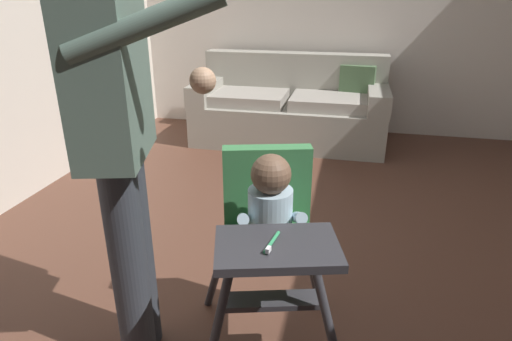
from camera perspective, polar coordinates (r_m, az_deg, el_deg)
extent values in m
cube|color=brown|center=(2.58, 5.78, -12.98)|extent=(5.84, 6.99, 0.10)
cube|color=silver|center=(4.83, 10.90, 20.90)|extent=(5.04, 0.06, 2.68)
cube|color=#99968A|center=(4.46, 4.35, 6.26)|extent=(1.89, 0.84, 0.40)
cube|color=#99968A|center=(4.69, 5.13, 12.42)|extent=(1.89, 0.22, 0.46)
cube|color=#99968A|center=(4.59, -6.33, 10.50)|extent=(0.20, 0.84, 0.20)
cube|color=#99968A|center=(4.35, 15.80, 9.14)|extent=(0.20, 0.84, 0.20)
cube|color=#A09990|center=(4.43, -0.88, 9.59)|extent=(0.73, 0.60, 0.11)
cube|color=#A09990|center=(4.31, 9.70, 8.93)|extent=(0.73, 0.60, 0.11)
cube|color=#4C6B47|center=(4.52, 13.15, 11.18)|extent=(0.35, 0.15, 0.34)
cylinder|color=#323236|center=(1.74, -5.50, -21.22)|extent=(0.13, 0.20, 0.50)
cylinder|color=#323236|center=(1.77, 9.86, -20.51)|extent=(0.20, 0.13, 0.50)
cylinder|color=#323236|center=(2.08, -5.04, -12.81)|extent=(0.20, 0.13, 0.50)
cylinder|color=#323236|center=(2.11, 7.30, -12.40)|extent=(0.13, 0.20, 0.50)
cube|color=#3B7E47|center=(1.75, 1.76, -9.56)|extent=(0.44, 0.44, 0.05)
cube|color=#3B7E47|center=(1.79, 1.45, -1.86)|extent=(0.37, 0.16, 0.33)
cube|color=#323236|center=(1.42, 2.80, -10.12)|extent=(0.46, 0.36, 0.03)
cube|color=#323236|center=(1.77, 1.98, -16.76)|extent=(0.41, 0.20, 0.02)
cylinder|color=#ACC9D9|center=(1.66, 1.87, -5.98)|extent=(0.21, 0.21, 0.22)
sphere|color=brown|center=(1.58, 1.98, -0.48)|extent=(0.15, 0.15, 0.15)
cylinder|color=#ACC9D9|center=(1.62, -1.74, -6.41)|extent=(0.08, 0.15, 0.10)
cylinder|color=#ACC9D9|center=(1.63, 5.69, -6.20)|extent=(0.08, 0.15, 0.10)
cylinder|color=#38A366|center=(1.40, 2.28, -9.42)|extent=(0.03, 0.13, 0.01)
cube|color=white|center=(1.35, 1.43, -10.36)|extent=(0.02, 0.03, 0.02)
cylinder|color=#30343B|center=(1.79, -16.32, -12.49)|extent=(0.14, 0.14, 0.90)
cylinder|color=#30343B|center=(1.88, -15.51, -10.41)|extent=(0.14, 0.14, 0.90)
cube|color=#546B5F|center=(1.56, -18.87, 12.22)|extent=(0.30, 0.44, 0.60)
cylinder|color=#546B5F|center=(1.33, -14.56, 18.15)|extent=(0.48, 0.19, 0.23)
sphere|color=tan|center=(1.32, -7.02, 11.67)|extent=(0.08, 0.08, 0.08)
cylinder|color=#546B5F|center=(1.79, -16.83, 13.65)|extent=(0.07, 0.07, 0.54)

